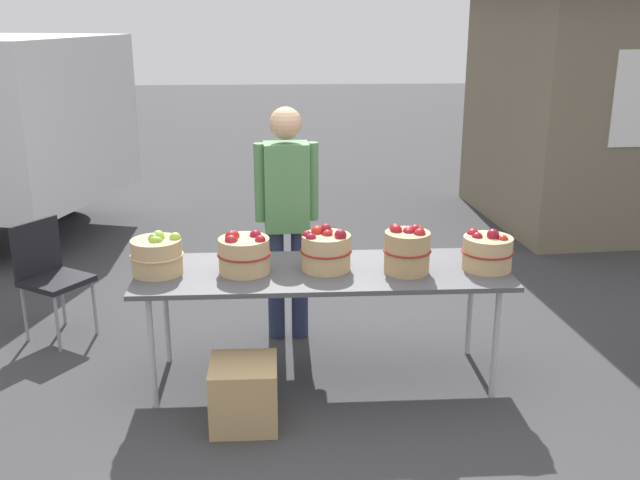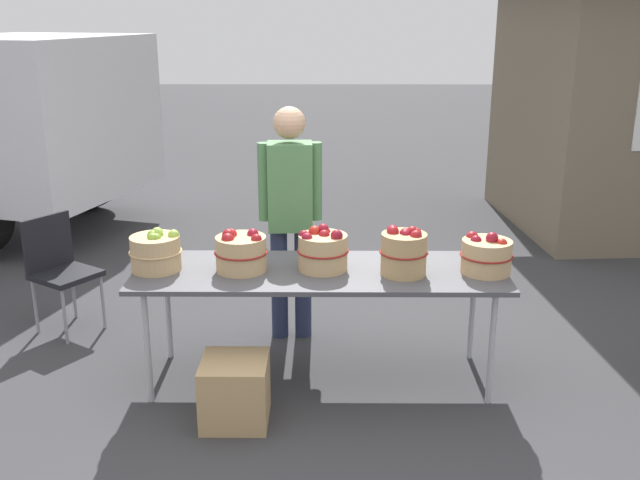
{
  "view_description": "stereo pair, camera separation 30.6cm",
  "coord_description": "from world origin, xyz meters",
  "px_view_note": "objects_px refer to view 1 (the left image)",
  "views": [
    {
      "loc": [
        -0.27,
        -4.28,
        2.29
      ],
      "look_at": [
        0.0,
        0.3,
        0.85
      ],
      "focal_mm": 41.14,
      "sensor_mm": 36.0,
      "label": 1
    },
    {
      "loc": [
        0.03,
        -4.29,
        2.29
      ],
      "look_at": [
        0.0,
        0.3,
        0.85
      ],
      "focal_mm": 41.14,
      "sensor_mm": 36.0,
      "label": 2
    }
  ],
  "objects_px": {
    "folding_chair": "(49,270)",
    "apple_basket_red_1": "(326,250)",
    "apple_basket_green_0": "(157,255)",
    "vendor_adult": "(287,206)",
    "apple_basket_red_2": "(407,250)",
    "apple_basket_red_3": "(487,252)",
    "produce_crate": "(244,393)",
    "market_table": "(323,276)",
    "apple_basket_red_0": "(244,254)"
  },
  "relations": [
    {
      "from": "folding_chair",
      "to": "apple_basket_red_1",
      "type": "bearing_deg",
      "value": -77.7
    },
    {
      "from": "apple_basket_green_0",
      "to": "vendor_adult",
      "type": "distance_m",
      "value": 1.05
    },
    {
      "from": "apple_basket_green_0",
      "to": "folding_chair",
      "type": "height_order",
      "value": "apple_basket_green_0"
    },
    {
      "from": "apple_basket_red_1",
      "to": "apple_basket_red_2",
      "type": "relative_size",
      "value": 1.08
    },
    {
      "from": "apple_basket_red_1",
      "to": "apple_basket_red_3",
      "type": "distance_m",
      "value": 1.0
    },
    {
      "from": "apple_basket_red_1",
      "to": "produce_crate",
      "type": "distance_m",
      "value": 1.0
    },
    {
      "from": "market_table",
      "to": "vendor_adult",
      "type": "xyz_separation_m",
      "value": [
        -0.21,
        0.66,
        0.28
      ]
    },
    {
      "from": "apple_basket_red_2",
      "to": "vendor_adult",
      "type": "height_order",
      "value": "vendor_adult"
    },
    {
      "from": "apple_basket_red_0",
      "to": "produce_crate",
      "type": "bearing_deg",
      "value": -90.06
    },
    {
      "from": "apple_basket_red_3",
      "to": "folding_chair",
      "type": "height_order",
      "value": "apple_basket_red_3"
    },
    {
      "from": "apple_basket_red_1",
      "to": "apple_basket_green_0",
      "type": "bearing_deg",
      "value": -179.12
    },
    {
      "from": "apple_basket_red_0",
      "to": "apple_basket_red_1",
      "type": "height_order",
      "value": "apple_basket_red_1"
    },
    {
      "from": "market_table",
      "to": "apple_basket_red_2",
      "type": "distance_m",
      "value": 0.55
    },
    {
      "from": "apple_basket_green_0",
      "to": "apple_basket_red_2",
      "type": "xyz_separation_m",
      "value": [
        1.52,
        -0.07,
        0.02
      ]
    },
    {
      "from": "apple_basket_green_0",
      "to": "vendor_adult",
      "type": "xyz_separation_m",
      "value": [
        0.8,
        0.67,
        0.12
      ]
    },
    {
      "from": "apple_basket_red_1",
      "to": "produce_crate",
      "type": "xyz_separation_m",
      "value": [
        -0.5,
        -0.52,
        -0.68
      ]
    },
    {
      "from": "apple_basket_red_1",
      "to": "folding_chair",
      "type": "relative_size",
      "value": 0.38
    },
    {
      "from": "apple_basket_green_0",
      "to": "vendor_adult",
      "type": "bearing_deg",
      "value": 39.93
    },
    {
      "from": "apple_basket_red_3",
      "to": "market_table",
      "type": "bearing_deg",
      "value": 177.66
    },
    {
      "from": "apple_basket_red_0",
      "to": "apple_basket_red_1",
      "type": "xyz_separation_m",
      "value": [
        0.5,
        0.02,
        0.01
      ]
    },
    {
      "from": "apple_basket_red_0",
      "to": "vendor_adult",
      "type": "height_order",
      "value": "vendor_adult"
    },
    {
      "from": "apple_basket_red_2",
      "to": "produce_crate",
      "type": "relative_size",
      "value": 0.78
    },
    {
      "from": "vendor_adult",
      "to": "folding_chair",
      "type": "bearing_deg",
      "value": -6.73
    },
    {
      "from": "apple_basket_red_1",
      "to": "apple_basket_red_3",
      "type": "relative_size",
      "value": 1.0
    },
    {
      "from": "apple_basket_red_3",
      "to": "vendor_adult",
      "type": "xyz_separation_m",
      "value": [
        -1.23,
        0.71,
        0.13
      ]
    },
    {
      "from": "apple_basket_red_3",
      "to": "vendor_adult",
      "type": "relative_size",
      "value": 0.19
    },
    {
      "from": "market_table",
      "to": "apple_basket_red_0",
      "type": "height_order",
      "value": "apple_basket_red_0"
    },
    {
      "from": "market_table",
      "to": "apple_basket_red_3",
      "type": "distance_m",
      "value": 1.03
    },
    {
      "from": "vendor_adult",
      "to": "apple_basket_green_0",
      "type": "bearing_deg",
      "value": 37.13
    },
    {
      "from": "apple_basket_red_3",
      "to": "apple_basket_red_2",
      "type": "bearing_deg",
      "value": -176.44
    },
    {
      "from": "apple_basket_red_0",
      "to": "apple_basket_red_2",
      "type": "height_order",
      "value": "apple_basket_red_2"
    },
    {
      "from": "apple_basket_red_1",
      "to": "apple_basket_red_0",
      "type": "bearing_deg",
      "value": -177.38
    },
    {
      "from": "market_table",
      "to": "vendor_adult",
      "type": "bearing_deg",
      "value": 107.58
    },
    {
      "from": "apple_basket_red_3",
      "to": "produce_crate",
      "type": "bearing_deg",
      "value": -162.56
    },
    {
      "from": "apple_basket_green_0",
      "to": "apple_basket_red_0",
      "type": "height_order",
      "value": "apple_basket_red_0"
    },
    {
      "from": "produce_crate",
      "to": "apple_basket_red_0",
      "type": "bearing_deg",
      "value": 89.94
    },
    {
      "from": "apple_basket_green_0",
      "to": "apple_basket_red_3",
      "type": "height_order",
      "value": "apple_basket_green_0"
    },
    {
      "from": "vendor_adult",
      "to": "produce_crate",
      "type": "distance_m",
      "value": 1.45
    },
    {
      "from": "folding_chair",
      "to": "produce_crate",
      "type": "height_order",
      "value": "folding_chair"
    },
    {
      "from": "produce_crate",
      "to": "folding_chair",
      "type": "bearing_deg",
      "value": 137.98
    },
    {
      "from": "apple_basket_red_3",
      "to": "apple_basket_green_0",
      "type": "bearing_deg",
      "value": 179.02
    },
    {
      "from": "vendor_adult",
      "to": "market_table",
      "type": "bearing_deg",
      "value": 104.78
    },
    {
      "from": "market_table",
      "to": "apple_basket_red_1",
      "type": "xyz_separation_m",
      "value": [
        0.02,
        0.01,
        0.16
      ]
    },
    {
      "from": "apple_basket_red_0",
      "to": "market_table",
      "type": "bearing_deg",
      "value": 1.64
    },
    {
      "from": "produce_crate",
      "to": "market_table",
      "type": "bearing_deg",
      "value": 46.62
    },
    {
      "from": "apple_basket_red_2",
      "to": "folding_chair",
      "type": "bearing_deg",
      "value": 160.67
    },
    {
      "from": "vendor_adult",
      "to": "produce_crate",
      "type": "height_order",
      "value": "vendor_adult"
    },
    {
      "from": "apple_basket_green_0",
      "to": "apple_basket_red_3",
      "type": "relative_size",
      "value": 1.01
    },
    {
      "from": "folding_chair",
      "to": "produce_crate",
      "type": "relative_size",
      "value": 2.25
    },
    {
      "from": "market_table",
      "to": "apple_basket_red_2",
      "type": "xyz_separation_m",
      "value": [
        0.51,
        -0.07,
        0.18
      ]
    }
  ]
}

